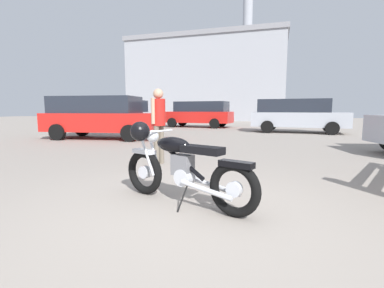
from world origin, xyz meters
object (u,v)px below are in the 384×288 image
object	(u,v)px
white_estate_far	(297,115)
blue_hatchback_right	(199,113)
dark_sedan_left	(119,114)
silver_sedan_mid	(100,116)
bystander	(159,118)
vintage_motorcycle	(179,166)

from	to	relation	value
white_estate_far	blue_hatchback_right	xyz separation A→B (m)	(-5.81, 3.34, 0.00)
dark_sedan_left	white_estate_far	bearing A→B (deg)	0.70
dark_sedan_left	silver_sedan_mid	bearing A→B (deg)	-71.18
bystander	silver_sedan_mid	bearing A→B (deg)	-30.18
silver_sedan_mid	white_estate_far	world-z (taller)	same
vintage_motorcycle	blue_hatchback_right	world-z (taller)	blue_hatchback_right
vintage_motorcycle	bystander	xyz separation A→B (m)	(-1.09, 2.44, 0.53)
blue_hatchback_right	dark_sedan_left	bearing A→B (deg)	48.10
white_estate_far	blue_hatchback_right	bearing A→B (deg)	159.85
bystander	dark_sedan_left	bearing A→B (deg)	-40.53
silver_sedan_mid	dark_sedan_left	size ratio (longest dim) A/B	1.01
vintage_motorcycle	silver_sedan_mid	distance (m)	8.82
vintage_motorcycle	dark_sedan_left	world-z (taller)	dark_sedan_left
dark_sedan_left	white_estate_far	world-z (taller)	same
bystander	dark_sedan_left	distance (m)	11.06
bystander	blue_hatchback_right	size ratio (longest dim) A/B	0.34
dark_sedan_left	bystander	bearing A→B (deg)	-58.45
white_estate_far	vintage_motorcycle	bearing A→B (deg)	-95.74
silver_sedan_mid	bystander	bearing A→B (deg)	-50.73
bystander	white_estate_far	xyz separation A→B (m)	(4.40, 9.50, -0.08)
silver_sedan_mid	white_estate_far	bearing A→B (deg)	27.61
dark_sedan_left	white_estate_far	xyz separation A→B (m)	(10.08, 0.00, 0.00)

